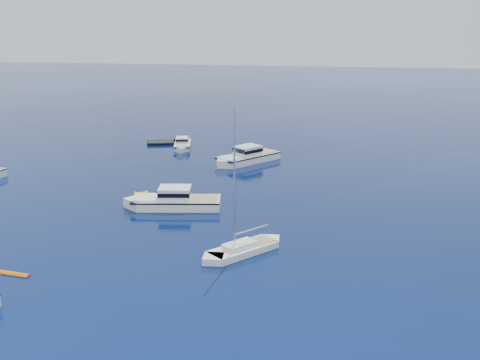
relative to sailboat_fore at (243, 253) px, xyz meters
name	(u,v)px	position (x,y,z in m)	size (l,w,h in m)	color
ground	(190,313)	(-1.61, -10.13, 0.00)	(400.00, 400.00, 0.00)	navy
motor_cruiser_centre	(173,208)	(-8.78, 9.94, 0.00)	(3.16, 10.33, 2.71)	white
motor_cruiser_distant	(246,162)	(-4.77, 29.55, 0.00)	(3.22, 10.52, 2.76)	white
motor_cruiser_horizon	(183,148)	(-15.40, 36.46, 0.00)	(2.30, 7.52, 1.97)	silver
sailboat_fore	(243,253)	(0.00, 0.00, 0.00)	(2.18, 8.38, 12.31)	white
tender_yellow	(143,199)	(-12.61, 11.92, 0.00)	(1.83, 3.26, 0.95)	gold
tender_grey_far	(161,144)	(-19.38, 38.44, 0.00)	(2.27, 4.26, 0.95)	black
kayak_orange	(13,274)	(-15.89, -7.00, 0.00)	(0.56, 2.72, 0.30)	#C55D09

